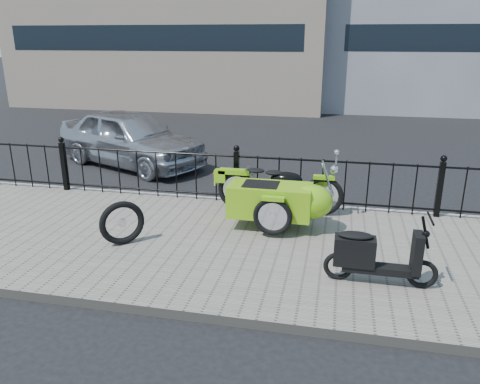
% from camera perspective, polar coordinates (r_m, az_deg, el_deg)
% --- Properties ---
extents(ground, '(120.00, 120.00, 0.00)m').
position_cam_1_polar(ground, '(7.58, -2.56, -5.27)').
color(ground, black).
rests_on(ground, ground).
extents(sidewalk, '(30.00, 3.80, 0.12)m').
position_cam_1_polar(sidewalk, '(7.12, -3.59, -6.41)').
color(sidewalk, slate).
rests_on(sidewalk, ground).
extents(curb, '(30.00, 0.10, 0.12)m').
position_cam_1_polar(curb, '(8.86, -0.22, -1.26)').
color(curb, gray).
rests_on(curb, ground).
extents(iron_fence, '(14.11, 0.11, 1.08)m').
position_cam_1_polar(iron_fence, '(8.57, -0.42, 1.75)').
color(iron_fence, black).
rests_on(iron_fence, sidewalk).
extents(motorcycle_sidecar, '(2.28, 1.48, 0.98)m').
position_cam_1_polar(motorcycle_sidecar, '(7.51, 5.19, -0.70)').
color(motorcycle_sidecar, black).
rests_on(motorcycle_sidecar, sidewalk).
extents(scooter, '(1.37, 0.40, 0.93)m').
position_cam_1_polar(scooter, '(6.02, 15.88, -7.54)').
color(scooter, black).
rests_on(scooter, sidewalk).
extents(spare_tire, '(0.57, 0.51, 0.67)m').
position_cam_1_polar(spare_tire, '(7.07, -14.18, -3.67)').
color(spare_tire, black).
rests_on(spare_tire, sidewalk).
extents(sedan_car, '(4.36, 3.12, 1.38)m').
position_cam_1_polar(sedan_car, '(11.83, -13.24, 6.45)').
color(sedan_car, '#ADAFB4').
rests_on(sedan_car, ground).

